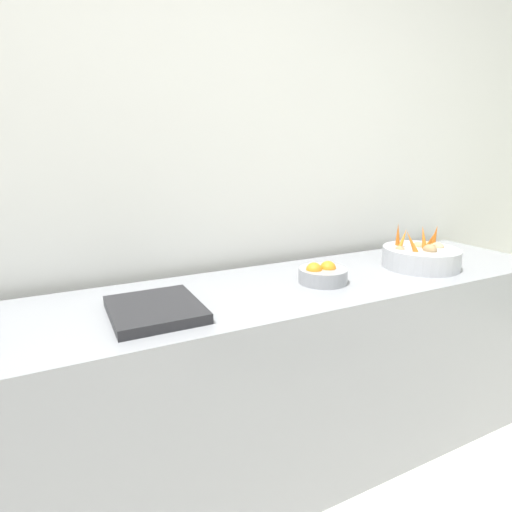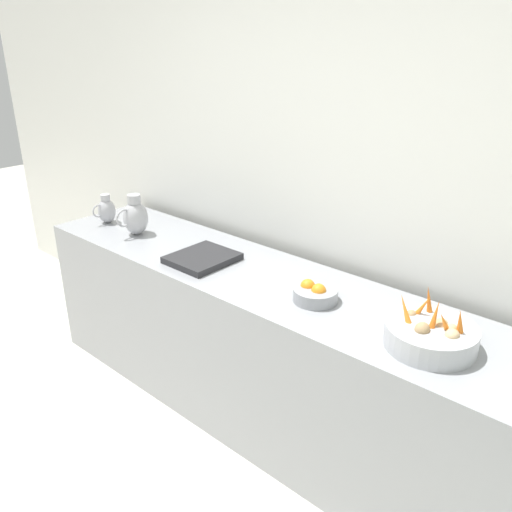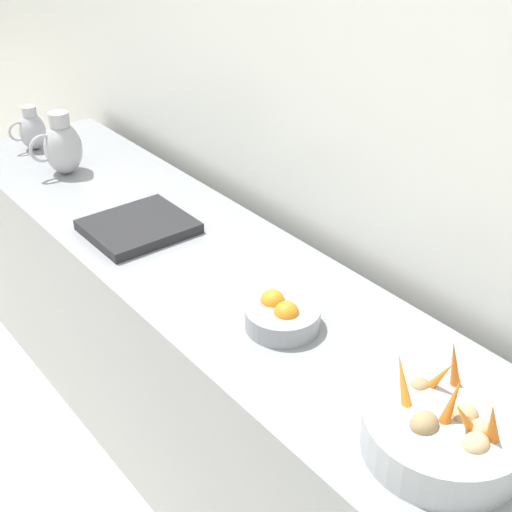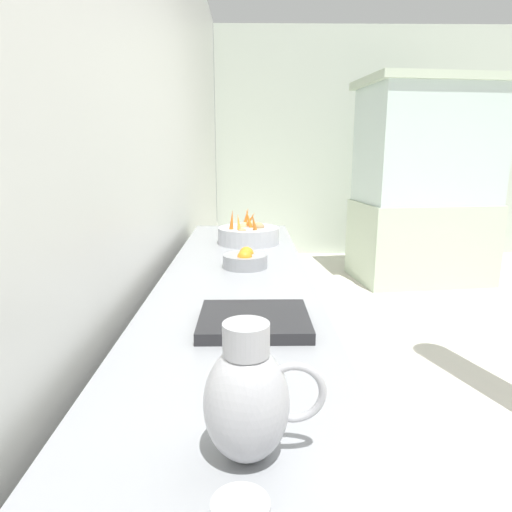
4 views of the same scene
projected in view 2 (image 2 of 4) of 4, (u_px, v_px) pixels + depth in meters
tile_wall_left at (412, 157)px, 2.42m from camera, size 0.10×7.78×3.00m
prep_counter at (267, 351)px, 2.84m from camera, size 0.64×3.09×0.88m
vegetable_colander at (431, 335)px, 2.06m from camera, size 0.36×0.36×0.21m
orange_bowl at (315, 293)px, 2.43m from camera, size 0.21×0.21×0.09m
metal_pitcher_tall at (135, 217)px, 3.21m from camera, size 0.21×0.15×0.25m
metal_pitcher_short at (106, 210)px, 3.42m from camera, size 0.16×0.11×0.19m
counter_sink_basin at (202, 258)px, 2.86m from camera, size 0.34×0.30×0.04m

